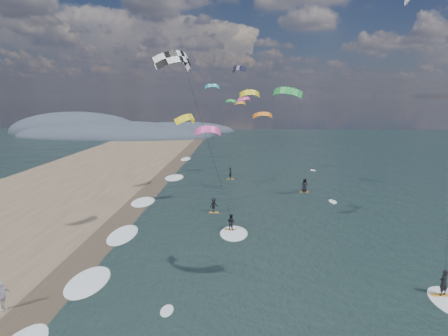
{
  "coord_description": "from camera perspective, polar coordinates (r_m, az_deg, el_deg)",
  "views": [
    {
      "loc": [
        0.31,
        -17.61,
        12.68
      ],
      "look_at": [
        -1.0,
        12.0,
        7.0
      ],
      "focal_mm": 30.0,
      "sensor_mm": 36.0,
      "label": 1
    }
  ],
  "objects": [
    {
      "name": "kitesurfer_near_b",
      "position": [
        30.32,
        -3.43,
        6.79
      ],
      "size": [
        6.66,
        9.14,
        16.44
      ],
      "color": "orange",
      "rests_on": "ground"
    },
    {
      "name": "beach_walker",
      "position": [
        27.18,
        -30.81,
        -16.44
      ],
      "size": [
        0.96,
        1.14,
        1.82
      ],
      "primitive_type": "imported",
      "rotation": [
        0.0,
        0.0,
        0.99
      ],
      "color": "silver",
      "rests_on": "ground"
    },
    {
      "name": "shoreline_surf",
      "position": [
        36.49,
        -15.61,
        -9.9
      ],
      "size": [
        2.4,
        79.4,
        0.11
      ],
      "color": "white",
      "rests_on": "ground"
    },
    {
      "name": "coastal_hills",
      "position": [
        133.95,
        -17.25,
        4.93
      ],
      "size": [
        80.0,
        41.0,
        15.0
      ],
      "color": "#3D4756",
      "rests_on": "ground"
    },
    {
      "name": "far_kitesurfers",
      "position": [
        48.5,
        4.55,
        -3.25
      ],
      "size": [
        12.71,
        18.12,
        1.86
      ],
      "color": "orange",
      "rests_on": "ground"
    },
    {
      "name": "wet_sand_strip",
      "position": [
        32.78,
        -20.26,
        -12.61
      ],
      "size": [
        3.0,
        240.0,
        0.0
      ],
      "primitive_type": "cube",
      "color": "#382D23",
      "rests_on": "ground"
    },
    {
      "name": "bg_kite_field",
      "position": [
        72.91,
        2.23,
        10.48
      ],
      "size": [
        15.12,
        71.36,
        9.72
      ],
      "color": "black",
      "rests_on": "ground"
    }
  ]
}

